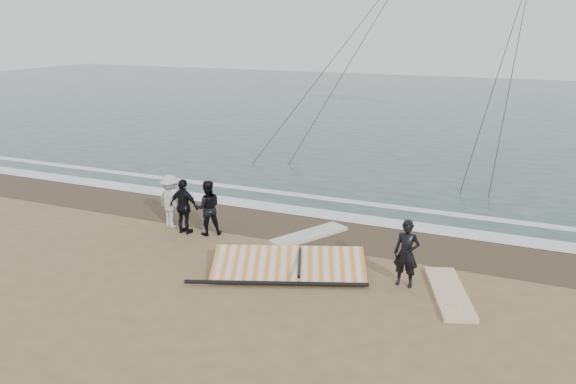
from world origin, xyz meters
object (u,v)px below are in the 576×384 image
object	(u,v)px
man_main	(406,253)
board_white	(449,293)
board_cream	(309,235)
sail_rig	(289,265)

from	to	relation	value
man_main	board_white	world-z (taller)	man_main
man_main	board_cream	xyz separation A→B (m)	(-3.35, 2.14, -0.80)
board_cream	sail_rig	xyz separation A→B (m)	(0.42, -2.56, 0.14)
man_main	board_cream	world-z (taller)	man_main
board_cream	sail_rig	size ratio (longest dim) A/B	0.61
board_cream	board_white	bearing A→B (deg)	1.71
sail_rig	man_main	bearing A→B (deg)	8.27
man_main	board_cream	size ratio (longest dim) A/B	0.66
board_white	board_cream	size ratio (longest dim) A/B	1.04
board_white	board_cream	bearing A→B (deg)	134.46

